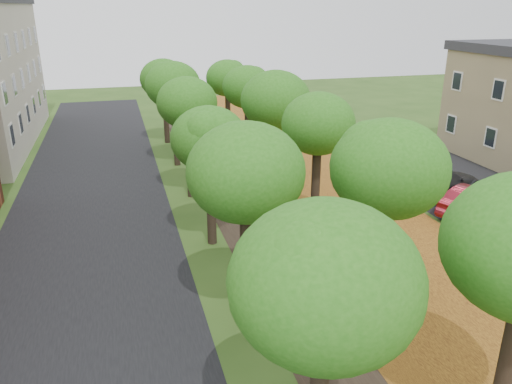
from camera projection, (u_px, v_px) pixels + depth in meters
street_asphalt at (89, 229)px, 23.41m from camera, size 8.00×70.00×0.01m
footpath at (244, 212)px, 25.31m from camera, size 3.20×70.00×0.01m
leaf_verge at (334, 202)px, 26.58m from camera, size 7.50×70.00×0.01m
parking_lot at (459, 182)px, 29.64m from camera, size 9.00×16.00×0.01m
tree_row_west at (197, 119)px, 23.04m from camera, size 3.48×33.48×6.45m
tree_row_east at (295, 113)px, 24.26m from camera, size 3.48×33.48×6.45m
bench at (316, 304)px, 16.77m from camera, size 0.75×1.71×0.78m
car_silver at (496, 214)px, 23.43m from camera, size 3.94×1.95×1.29m
car_red at (474, 201)px, 24.81m from camera, size 4.71×3.20×1.47m
car_grey at (440, 182)px, 27.34m from camera, size 5.69×3.57×1.54m
car_white at (414, 170)px, 29.66m from camera, size 5.12×3.87×1.29m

